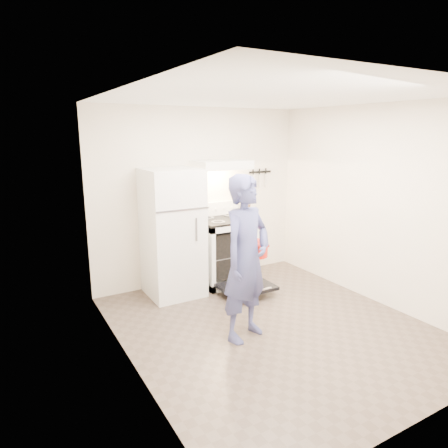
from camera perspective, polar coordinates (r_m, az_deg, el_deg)
The scene contains 15 objects.
floor at distance 4.71m, azimuth 6.83°, elevation -14.29°, with size 3.60×3.60×0.00m, color brown.
back_wall at distance 5.80m, azimuth -3.53°, elevation 4.00°, with size 3.20×0.02×2.50m, color white.
refrigerator at distance 5.33m, azimuth -7.37°, elevation -1.27°, with size 0.70×0.70×1.70m, color white.
stove_body at distance 5.80m, azimuth 0.05°, elevation -3.98°, with size 0.76×0.65×0.92m, color white.
cooktop at distance 5.68m, azimuth 0.05°, elevation 0.61°, with size 0.76×0.65×0.03m, color black.
backsplash at distance 5.90m, azimuth -1.33°, elevation 2.21°, with size 0.76×0.07×0.20m, color white.
oven_door at distance 5.43m, azimuth 3.23°, elevation -8.94°, with size 0.70×0.54×0.04m, color black.
oven_rack at distance 5.81m, azimuth 0.05°, elevation -4.17°, with size 0.60×0.52×0.01m, color slate.
range_hood at distance 5.63m, azimuth -0.33°, elevation 8.47°, with size 0.76×0.50×0.12m, color white.
knife_strip at distance 6.28m, azimuth 5.17°, elevation 7.42°, with size 0.40×0.02×0.03m, color black.
pizza_stone at distance 5.86m, azimuth -0.71°, elevation -3.87°, with size 0.30×0.30×0.02m, color #836347.
tea_kettle at distance 5.71m, azimuth -3.50°, elevation 2.36°, with size 0.25×0.21×0.31m, color silver, non-canonical shape.
utensil_jar at distance 5.57m, azimuth 3.65°, elevation 1.49°, with size 0.09×0.09×0.13m, color silver.
person at distance 4.15m, azimuth 3.20°, elevation -4.97°, with size 0.64×0.42×1.75m, color navy.
dutch_oven at distance 4.44m, azimuth 4.27°, elevation -3.64°, with size 0.38×0.31×0.25m, color red, non-canonical shape.
Camera 1 is at (-2.55, -3.33, 2.15)m, focal length 32.00 mm.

